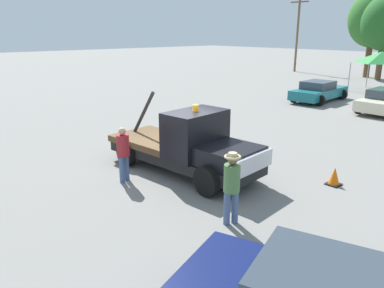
# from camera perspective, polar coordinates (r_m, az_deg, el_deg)

# --- Properties ---
(ground_plane) EXTENTS (160.00, 160.00, 0.00)m
(ground_plane) POSITION_cam_1_polar(r_m,az_deg,el_deg) (12.52, -1.52, -4.11)
(ground_plane) COLOR gray
(tow_truck) EXTENTS (5.74, 2.48, 2.51)m
(tow_truck) POSITION_cam_1_polar(r_m,az_deg,el_deg) (12.00, -0.41, -0.44)
(tow_truck) COLOR black
(tow_truck) RESTS_ON ground
(person_near_truck) EXTENTS (0.40, 0.40, 1.81)m
(person_near_truck) POSITION_cam_1_polar(r_m,az_deg,el_deg) (8.86, 6.09, -5.89)
(person_near_truck) COLOR #475B84
(person_near_truck) RESTS_ON ground
(person_at_hood) EXTENTS (0.38, 0.38, 1.72)m
(person_at_hood) POSITION_cam_1_polar(r_m,az_deg,el_deg) (11.51, -10.44, -1.03)
(person_at_hood) COLOR #475B84
(person_at_hood) RESTS_ON ground
(parked_car_teal) EXTENTS (2.67, 4.94, 1.34)m
(parked_car_teal) POSITION_cam_1_polar(r_m,az_deg,el_deg) (26.35, 18.75, 7.62)
(parked_car_teal) COLOR #196670
(parked_car_teal) RESTS_ON ground
(canopy_tent_green) EXTENTS (3.24, 3.24, 2.99)m
(canopy_tent_green) POSITION_cam_1_polar(r_m,az_deg,el_deg) (32.37, 26.95, 11.70)
(canopy_tent_green) COLOR #9E9EA3
(canopy_tent_green) RESTS_ON ground
(tree_center) EXTENTS (4.66, 4.66, 8.32)m
(tree_center) POSITION_cam_1_polar(r_m,az_deg,el_deg) (41.89, 25.91, 16.76)
(tree_center) COLOR brown
(tree_center) RESTS_ON ground
(traffic_cone) EXTENTS (0.40, 0.40, 0.55)m
(traffic_cone) POSITION_cam_1_polar(r_m,az_deg,el_deg) (12.11, 20.87, -4.71)
(traffic_cone) COLOR black
(traffic_cone) RESTS_ON ground
(utility_pole) EXTENTS (2.20, 0.24, 8.55)m
(utility_pole) POSITION_cam_1_polar(r_m,az_deg,el_deg) (45.20, 15.79, 16.32)
(utility_pole) COLOR brown
(utility_pole) RESTS_ON ground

